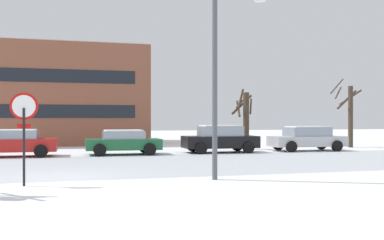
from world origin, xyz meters
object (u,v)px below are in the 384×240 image
at_px(parked_car_black, 220,139).
at_px(parked_car_silver, 307,138).
at_px(stop_sign, 24,120).
at_px(parked_car_red, 14,143).
at_px(parked_car_green, 123,142).
at_px(street_lamp, 224,61).

bearing_deg(parked_car_black, parked_car_silver, -0.48).
xyz_separation_m(stop_sign, parked_car_black, (9.52, 10.88, -1.06)).
height_order(stop_sign, parked_car_black, stop_sign).
xyz_separation_m(parked_car_red, parked_car_green, (5.42, -0.06, -0.03)).
bearing_deg(parked_car_green, street_lamp, -80.85).
bearing_deg(stop_sign, street_lamp, -0.98).
height_order(parked_car_green, parked_car_silver, parked_car_silver).
bearing_deg(parked_car_silver, parked_car_red, 179.85).
distance_m(parked_car_red, parked_car_black, 10.85).
bearing_deg(parked_car_black, parked_car_red, -179.99).
xyz_separation_m(parked_car_black, parked_car_silver, (5.42, -0.05, -0.03)).
distance_m(street_lamp, parked_car_green, 11.45).
height_order(stop_sign, parked_car_red, stop_sign).
height_order(street_lamp, parked_car_black, street_lamp).
xyz_separation_m(street_lamp, parked_car_silver, (9.09, 10.93, -2.93)).
bearing_deg(parked_car_silver, parked_car_green, -179.89).
distance_m(stop_sign, street_lamp, 6.14).
relative_size(stop_sign, parked_car_silver, 0.58).
bearing_deg(stop_sign, parked_car_silver, 35.93).
relative_size(parked_car_red, parked_car_green, 1.06).
relative_size(street_lamp, parked_car_black, 1.44).
bearing_deg(parked_car_black, parked_car_green, -179.30).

